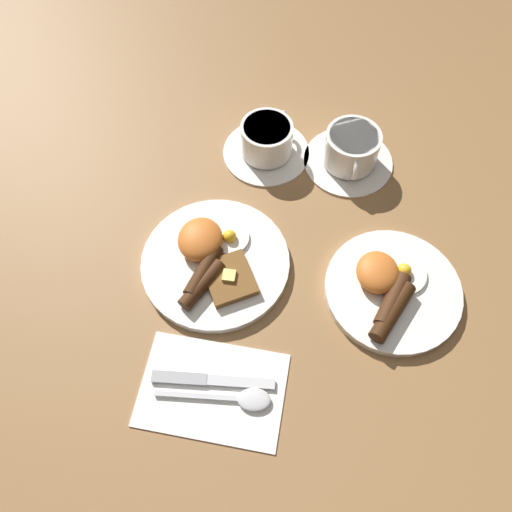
{
  "coord_description": "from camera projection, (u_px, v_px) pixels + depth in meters",
  "views": [
    {
      "loc": [
        0.38,
        0.1,
        0.72
      ],
      "look_at": [
        -0.01,
        0.07,
        0.03
      ],
      "focal_mm": 35.0,
      "sensor_mm": 36.0,
      "label": 1
    }
  ],
  "objects": [
    {
      "name": "ground_plane",
      "position": [
        216.0,
        265.0,
        0.82
      ],
      "size": [
        3.0,
        3.0,
        0.0
      ],
      "primitive_type": "plane",
      "color": "olive"
    },
    {
      "name": "breakfast_plate_near",
      "position": [
        213.0,
        260.0,
        0.81
      ],
      "size": [
        0.24,
        0.24,
        0.05
      ],
      "color": "white",
      "rests_on": "ground_plane"
    },
    {
      "name": "breakfast_plate_far",
      "position": [
        391.0,
        288.0,
        0.78
      ],
      "size": [
        0.22,
        0.22,
        0.05
      ],
      "color": "white",
      "rests_on": "ground_plane"
    },
    {
      "name": "teacup_near",
      "position": [
        267.0,
        142.0,
        0.91
      ],
      "size": [
        0.16,
        0.16,
        0.07
      ],
      "color": "white",
      "rests_on": "ground_plane"
    },
    {
      "name": "teacup_far",
      "position": [
        351.0,
        151.0,
        0.9
      ],
      "size": [
        0.16,
        0.16,
        0.07
      ],
      "color": "white",
      "rests_on": "ground_plane"
    },
    {
      "name": "napkin",
      "position": [
        212.0,
        389.0,
        0.72
      ],
      "size": [
        0.16,
        0.22,
        0.01
      ],
      "primitive_type": "cube",
      "rotation": [
        0.0,
        0.0,
        -0.1
      ],
      "color": "white",
      "rests_on": "ground_plane"
    },
    {
      "name": "knife",
      "position": [
        206.0,
        380.0,
        0.72
      ],
      "size": [
        0.02,
        0.18,
        0.01
      ],
      "rotation": [
        0.0,
        0.0,
        1.59
      ],
      "color": "silver",
      "rests_on": "napkin"
    },
    {
      "name": "spoon",
      "position": [
        241.0,
        399.0,
        0.71
      ],
      "size": [
        0.03,
        0.17,
        0.01
      ],
      "rotation": [
        0.0,
        0.0,
        1.59
      ],
      "color": "silver",
      "rests_on": "napkin"
    }
  ]
}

